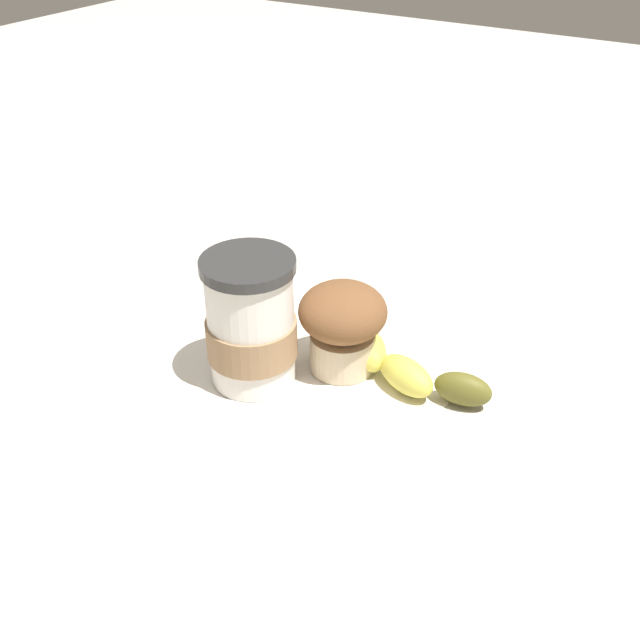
{
  "coord_description": "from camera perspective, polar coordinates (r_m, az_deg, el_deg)",
  "views": [
    {
      "loc": [
        -0.5,
        -0.31,
        0.43
      ],
      "look_at": [
        0.0,
        0.0,
        0.05
      ],
      "focal_mm": 42.0,
      "sensor_mm": 36.0,
      "label": 1
    }
  ],
  "objects": [
    {
      "name": "muffin",
      "position": [
        0.69,
        1.79,
        -0.17
      ],
      "size": [
        0.08,
        0.08,
        0.09
      ],
      "color": "beige",
      "rests_on": "paper_napkin"
    },
    {
      "name": "ground_plane",
      "position": [
        0.73,
        -0.0,
        -3.05
      ],
      "size": [
        3.0,
        3.0,
        0.0
      ],
      "primitive_type": "plane",
      "color": "beige"
    },
    {
      "name": "banana",
      "position": [
        0.7,
        5.78,
        -2.89
      ],
      "size": [
        0.11,
        0.18,
        0.03
      ],
      "color": "#D6CC4C",
      "rests_on": "paper_napkin"
    },
    {
      "name": "coffee_cup",
      "position": [
        0.67,
        -5.28,
        -0.33
      ],
      "size": [
        0.08,
        0.08,
        0.12
      ],
      "color": "silver",
      "rests_on": "paper_napkin"
    },
    {
      "name": "paper_napkin",
      "position": [
        0.73,
        -0.0,
        -3.0
      ],
      "size": [
        0.29,
        0.29,
        0.0
      ],
      "primitive_type": "cube",
      "rotation": [
        0.0,
        0.0,
        -0.1
      ],
      "color": "white",
      "rests_on": "ground_plane"
    }
  ]
}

